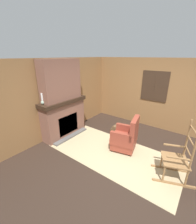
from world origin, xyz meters
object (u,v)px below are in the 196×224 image
Objects in this scene: armchair at (126,138)px; oil_lamp_vase at (43,100)px; rocking_chair at (177,161)px; firewood_stack at (118,128)px; decorative_plate_on_mantel at (58,95)px; storage_case at (67,96)px.

armchair is 3.06× the size of oil_lamp_vase.
rocking_chair is at bearing 13.29° from oil_lamp_vase.
armchair is 1.10m from firewood_stack.
oil_lamp_vase is 1.12× the size of decorative_plate_on_mantel.
oil_lamp_vase is 0.86m from storage_case.
decorative_plate_on_mantel reaches higher than armchair.
armchair is at bearing 14.24° from decorative_plate_on_mantel.
decorative_plate_on_mantel is at bearing -93.73° from storage_case.
firewood_stack is at bearing -62.49° from armchair.
armchair is 0.76× the size of rocking_chair.
oil_lamp_vase is at bearing -90.01° from storage_case.
decorative_plate_on_mantel is at bearing 1.31° from armchair.
oil_lamp_vase is (-1.30, -1.87, 1.19)m from firewood_stack.
storage_case is (-1.30, -1.02, 1.15)m from firewood_stack.
rocking_chair is 4.03× the size of oil_lamp_vase.
storage_case is at bearing -7.11° from armchair.
firewood_stack is (-0.70, 0.82, -0.25)m from armchair.
oil_lamp_vase is 1.17× the size of storage_case.
rocking_chair is 3.50m from oil_lamp_vase.
armchair is 2.37× the size of firewood_stack.
decorative_plate_on_mantel is (-0.02, 0.55, 0.03)m from oil_lamp_vase.
decorative_plate_on_mantel is (-2.02, -0.51, 0.97)m from armchair.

